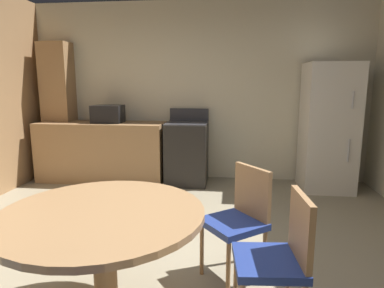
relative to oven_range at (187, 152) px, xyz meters
The scene contains 10 objects.
ground_plane 2.58m from the oven_range, 87.09° to the right, with size 14.00×14.00×0.00m, color gray.
wall_back 0.98m from the oven_range, 71.96° to the left, with size 5.41×0.12×2.70m, color beige.
kitchen_counter 1.31m from the oven_range, behind, with size 1.92×0.60×0.90m, color #9E754C.
pantry_column 2.14m from the oven_range, behind, with size 0.44×0.36×2.10m, color #9E754C.
oven_range is the anchor object (origin of this frame).
refrigerator 2.03m from the oven_range, ahead, with size 0.68×0.68×1.76m.
microwave 1.32m from the oven_range, behind, with size 0.44×0.32×0.26m, color black.
dining_table 3.05m from the oven_range, 91.96° to the right, with size 1.21×1.21×0.76m.
chair_northeast 2.50m from the oven_range, 73.19° to the right, with size 0.56×0.56×0.87m.
chair_east 3.10m from the oven_range, 72.30° to the right, with size 0.43×0.43×0.87m.
Camera 1 is at (0.51, -2.28, 1.51)m, focal length 31.15 mm.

